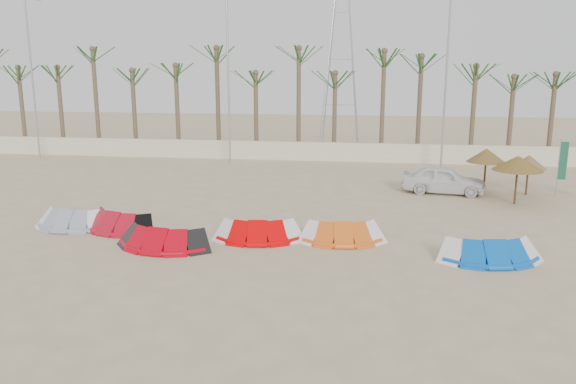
% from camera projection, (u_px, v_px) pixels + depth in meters
% --- Properties ---
extents(ground, '(120.00, 120.00, 0.00)m').
position_uv_depth(ground, '(262.00, 271.00, 18.15)').
color(ground, tan).
rests_on(ground, ground).
extents(boundary_wall, '(60.00, 0.30, 1.30)m').
position_uv_depth(boundary_wall, '(320.00, 152.00, 39.25)').
color(boundary_wall, beige).
rests_on(boundary_wall, ground).
extents(palm_line, '(52.00, 4.00, 7.70)m').
position_uv_depth(palm_line, '(333.00, 67.00, 39.34)').
color(palm_line, brown).
rests_on(palm_line, ground).
extents(lamp_a, '(1.25, 0.14, 11.00)m').
position_uv_depth(lamp_a, '(33.00, 77.00, 38.97)').
color(lamp_a, '#A5A8AD').
rests_on(lamp_a, ground).
extents(lamp_b, '(1.25, 0.14, 11.00)m').
position_uv_depth(lamp_b, '(229.00, 77.00, 37.03)').
color(lamp_b, '#A5A8AD').
rests_on(lamp_b, ground).
extents(lamp_c, '(1.25, 0.14, 11.00)m').
position_uv_depth(lamp_c, '(447.00, 78.00, 35.09)').
color(lamp_c, '#A5A8AD').
rests_on(lamp_c, ground).
extents(pylon, '(3.00, 3.00, 14.00)m').
position_uv_depth(pylon, '(339.00, 149.00, 45.05)').
color(pylon, '#A5A8AD').
rests_on(pylon, ground).
extents(kite_grey, '(3.02, 1.66, 0.90)m').
position_uv_depth(kite_grey, '(73.00, 217.00, 23.07)').
color(kite_grey, gray).
rests_on(kite_grey, ground).
extents(kite_red_left, '(3.59, 2.33, 0.90)m').
position_uv_depth(kite_red_left, '(121.00, 219.00, 22.78)').
color(kite_red_left, '#AA0B1C').
rests_on(kite_red_left, ground).
extents(kite_red_mid, '(3.66, 1.93, 0.90)m').
position_uv_depth(kite_red_mid, '(165.00, 235.00, 20.62)').
color(kite_red_mid, '#B90010').
rests_on(kite_red_mid, ground).
extents(kite_red_right, '(3.44, 1.86, 0.90)m').
position_uv_depth(kite_red_right, '(260.00, 228.00, 21.53)').
color(kite_red_right, '#DD0002').
rests_on(kite_red_right, ground).
extents(kite_orange, '(3.29, 1.87, 0.90)m').
position_uv_depth(kite_orange, '(343.00, 230.00, 21.30)').
color(kite_orange, '#DD5A17').
rests_on(kite_orange, ground).
extents(kite_blue, '(3.60, 2.02, 0.90)m').
position_uv_depth(kite_blue, '(489.00, 247.00, 19.24)').
color(kite_blue, '#0650B6').
rests_on(kite_blue, ground).
extents(parasol_left, '(1.96, 1.96, 2.41)m').
position_uv_depth(parasol_left, '(486.00, 155.00, 28.49)').
color(parasol_left, '#4C331E').
rests_on(parasol_left, ground).
extents(parasol_mid, '(2.37, 2.37, 2.35)m').
position_uv_depth(parasol_mid, '(518.00, 163.00, 26.56)').
color(parasol_mid, '#4C331E').
rests_on(parasol_mid, ground).
extents(parasol_right, '(1.80, 1.80, 2.08)m').
position_uv_depth(parasol_right, '(529.00, 162.00, 28.58)').
color(parasol_right, '#4C331E').
rests_on(parasol_right, ground).
extents(flag_green, '(0.45, 0.08, 2.96)m').
position_uv_depth(flag_green, '(562.00, 162.00, 28.21)').
color(flag_green, '#A5A8AD').
rests_on(flag_green, ground).
extents(car, '(4.43, 2.30, 1.44)m').
position_uv_depth(car, '(444.00, 180.00, 29.16)').
color(car, white).
rests_on(car, ground).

